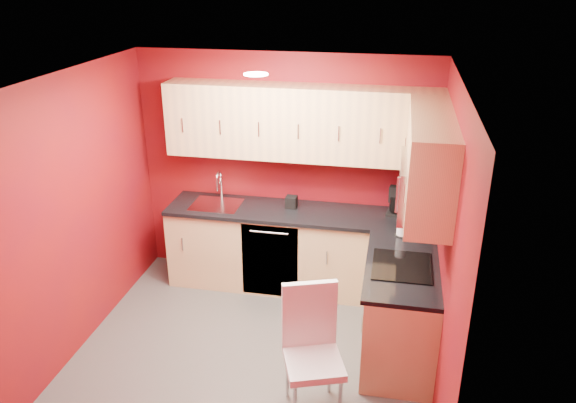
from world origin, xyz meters
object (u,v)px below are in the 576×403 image
(coffee_maker, at_px, (396,202))
(paper_towel, at_px, (403,224))
(napkin_holder, at_px, (291,202))
(dining_chair, at_px, (314,356))
(microwave, at_px, (424,186))
(sink, at_px, (217,201))

(coffee_maker, distance_m, paper_towel, 0.50)
(napkin_holder, height_order, dining_chair, dining_chair)
(paper_towel, relative_size, dining_chair, 0.23)
(napkin_holder, relative_size, dining_chair, 0.12)
(microwave, distance_m, sink, 2.43)
(microwave, bearing_deg, coffee_maker, 99.96)
(coffee_maker, xyz_separation_m, dining_chair, (-0.55, -1.96, -0.52))
(sink, bearing_deg, coffee_maker, 3.07)
(coffee_maker, height_order, napkin_holder, coffee_maker)
(microwave, xyz_separation_m, coffee_maker, (-0.19, 1.11, -0.61))
(sink, relative_size, paper_towel, 2.09)
(microwave, relative_size, coffee_maker, 2.69)
(coffee_maker, relative_size, paper_towel, 1.14)
(microwave, relative_size, napkin_holder, 6.09)
(coffee_maker, xyz_separation_m, paper_towel, (0.07, -0.49, -0.02))
(sink, bearing_deg, paper_towel, -11.14)
(microwave, xyz_separation_m, dining_chair, (-0.74, -0.85, -1.13))
(paper_towel, bearing_deg, microwave, -78.91)
(sink, xyz_separation_m, dining_chair, (1.35, -1.86, -0.41))
(coffee_maker, bearing_deg, napkin_holder, -168.72)
(napkin_holder, relative_size, paper_towel, 0.50)
(sink, distance_m, paper_towel, 2.01)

